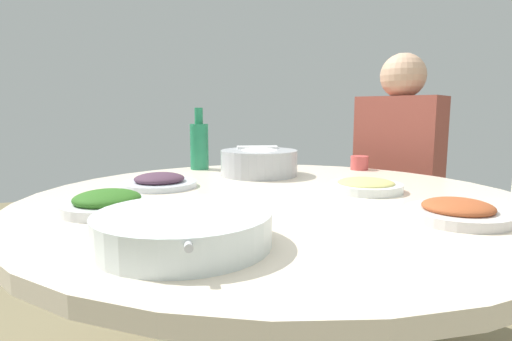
# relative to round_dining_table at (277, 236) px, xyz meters

# --- Properties ---
(round_dining_table) EXTENTS (1.33, 1.33, 0.75)m
(round_dining_table) POSITION_rel_round_dining_table_xyz_m (0.00, 0.00, 0.00)
(round_dining_table) COLOR #99999E
(round_dining_table) RESTS_ON ground
(rice_bowl) EXTENTS (0.27, 0.27, 0.10)m
(rice_bowl) POSITION_rel_round_dining_table_xyz_m (-0.08, -0.36, 0.16)
(rice_bowl) COLOR #B2B5BA
(rice_bowl) RESTS_ON round_dining_table
(soup_bowl) EXTENTS (0.30, 0.33, 0.06)m
(soup_bowl) POSITION_rel_round_dining_table_xyz_m (0.30, 0.33, 0.14)
(soup_bowl) COLOR white
(soup_bowl) RESTS_ON round_dining_table
(dish_eggplant) EXTENTS (0.22, 0.22, 0.04)m
(dish_eggplant) POSITION_rel_round_dining_table_xyz_m (0.28, -0.24, 0.13)
(dish_eggplant) COLOR silver
(dish_eggplant) RESTS_ON round_dining_table
(dish_stirfry) EXTENTS (0.21, 0.21, 0.04)m
(dish_stirfry) POSITION_rel_round_dining_table_xyz_m (-0.27, 0.35, 0.13)
(dish_stirfry) COLOR silver
(dish_stirfry) RESTS_ON round_dining_table
(dish_greens) EXTENTS (0.20, 0.20, 0.05)m
(dish_greens) POSITION_rel_round_dining_table_xyz_m (0.43, 0.03, 0.13)
(dish_greens) COLOR silver
(dish_greens) RESTS_ON round_dining_table
(dish_noodles) EXTENTS (0.21, 0.21, 0.04)m
(dish_noodles) POSITION_rel_round_dining_table_xyz_m (-0.26, 0.02, 0.13)
(dish_noodles) COLOR white
(dish_noodles) RESTS_ON round_dining_table
(green_bottle) EXTENTS (0.07, 0.07, 0.24)m
(green_bottle) POSITION_rel_round_dining_table_xyz_m (0.09, -0.59, 0.21)
(green_bottle) COLOR #247F53
(green_bottle) RESTS_ON round_dining_table
(tea_cup_far) EXTENTS (0.07, 0.07, 0.05)m
(tea_cup_far) POSITION_rel_round_dining_table_xyz_m (-0.49, -0.36, 0.14)
(tea_cup_far) COLOR #C94A47
(tea_cup_far) RESTS_ON round_dining_table
(stool_for_diner_left) EXTENTS (0.36, 0.36, 0.46)m
(stool_for_diner_left) POSITION_rel_round_dining_table_xyz_m (-0.76, -0.48, -0.41)
(stool_for_diner_left) COLOR brown
(stool_for_diner_left) RESTS_ON ground
(diner_left) EXTENTS (0.46, 0.45, 0.76)m
(diner_left) POSITION_rel_round_dining_table_xyz_m (-0.76, -0.48, 0.14)
(diner_left) COLOR #2D333D
(diner_left) RESTS_ON stool_for_diner_left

